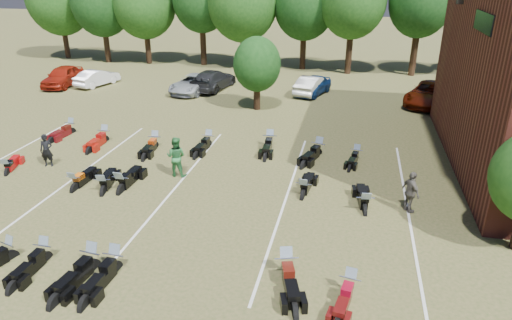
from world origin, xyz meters
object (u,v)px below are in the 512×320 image
(car_4, at_px, (313,85))
(motorcycle_3, at_px, (93,270))
(person_green, at_px, (176,157))
(person_grey, at_px, (411,192))
(motorcycle_14, at_px, (72,133))
(car_0, at_px, (63,76))
(person_black, at_px, (47,150))
(motorcycle_7, at_px, (8,174))

(car_4, bearing_deg, motorcycle_3, -83.52)
(person_green, height_order, person_grey, person_green)
(car_4, height_order, motorcycle_3, car_4)
(motorcycle_3, xyz_separation_m, motorcycle_14, (-8.28, 11.65, 0.00))
(car_4, xyz_separation_m, person_grey, (5.64, -17.33, 0.17))
(person_grey, relative_size, motorcycle_3, 0.72)
(person_green, height_order, motorcycle_3, person_green)
(car_4, distance_m, motorcycle_3, 24.02)
(car_0, distance_m, person_grey, 30.28)
(person_black, bearing_deg, motorcycle_14, 93.54)
(person_grey, bearing_deg, motorcycle_14, 43.64)
(motorcycle_3, bearing_deg, person_black, 138.21)
(motorcycle_3, bearing_deg, motorcycle_14, 130.85)
(motorcycle_14, bearing_deg, motorcycle_3, -48.75)
(motorcycle_7, xyz_separation_m, motorcycle_14, (-0.32, 5.78, 0.00))
(person_green, xyz_separation_m, motorcycle_7, (-7.99, -1.58, -0.96))
(person_green, xyz_separation_m, motorcycle_3, (-0.03, -7.45, -0.96))
(motorcycle_7, bearing_deg, person_green, 172.82)
(car_0, xyz_separation_m, car_4, (20.28, 1.69, -0.10))
(car_0, bearing_deg, person_green, -49.58)
(car_0, bearing_deg, motorcycle_7, -71.47)
(person_black, bearing_deg, motorcycle_7, -153.85)
(car_4, xyz_separation_m, motorcycle_7, (-12.73, -17.66, -0.71))
(car_4, height_order, person_green, person_green)
(person_grey, bearing_deg, person_green, 53.03)
(person_grey, distance_m, motorcycle_14, 19.50)
(person_black, relative_size, person_green, 0.86)
(car_0, xyz_separation_m, motorcycle_7, (7.55, -15.97, -0.81))
(motorcycle_3, bearing_deg, motorcycle_7, 149.03)
(car_4, relative_size, motorcycle_14, 1.81)
(car_0, height_order, motorcycle_7, car_0)
(motorcycle_14, bearing_deg, car_4, 48.15)
(motorcycle_7, bearing_deg, car_4, -144.16)
(motorcycle_7, bearing_deg, person_grey, 162.65)
(motorcycle_14, bearing_deg, motorcycle_7, -80.94)
(car_0, bearing_deg, person_grey, -37.88)
(motorcycle_3, distance_m, motorcycle_14, 14.30)
(car_4, relative_size, person_green, 2.16)
(person_black, relative_size, motorcycle_3, 0.67)
(person_grey, xyz_separation_m, motorcycle_14, (-18.70, 5.45, -0.88))
(person_green, distance_m, motorcycle_3, 7.51)
(person_grey, bearing_deg, motorcycle_3, 90.65)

